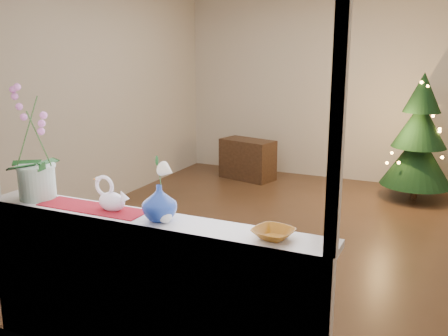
# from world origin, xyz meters

# --- Properties ---
(ground) EXTENTS (5.00, 5.00, 0.00)m
(ground) POSITION_xyz_m (0.00, 0.00, 0.00)
(ground) COLOR #3D2919
(ground) RESTS_ON ground
(wall_back) EXTENTS (4.50, 0.10, 2.70)m
(wall_back) POSITION_xyz_m (0.00, 2.50, 1.35)
(wall_back) COLOR beige
(wall_back) RESTS_ON ground
(wall_front) EXTENTS (4.50, 0.10, 2.70)m
(wall_front) POSITION_xyz_m (0.00, -2.50, 1.35)
(wall_front) COLOR beige
(wall_front) RESTS_ON ground
(wall_left) EXTENTS (0.10, 5.00, 2.70)m
(wall_left) POSITION_xyz_m (-2.25, 0.00, 1.35)
(wall_left) COLOR beige
(wall_left) RESTS_ON ground
(window_apron) EXTENTS (2.20, 0.08, 0.88)m
(window_apron) POSITION_xyz_m (0.00, -2.46, 0.44)
(window_apron) COLOR white
(window_apron) RESTS_ON ground
(windowsill) EXTENTS (2.20, 0.26, 0.04)m
(windowsill) POSITION_xyz_m (0.00, -2.37, 0.90)
(windowsill) COLOR white
(windowsill) RESTS_ON window_apron
(window_frame) EXTENTS (2.22, 0.06, 1.60)m
(window_frame) POSITION_xyz_m (0.00, -2.47, 1.70)
(window_frame) COLOR white
(window_frame) RESTS_ON windowsill
(runner) EXTENTS (0.70, 0.20, 0.01)m
(runner) POSITION_xyz_m (-0.38, -2.37, 0.92)
(runner) COLOR maroon
(runner) RESTS_ON windowsill
(orchid_pot) EXTENTS (0.28, 0.28, 0.72)m
(orchid_pot) POSITION_xyz_m (-0.82, -2.35, 1.28)
(orchid_pot) COLOR silver
(orchid_pot) RESTS_ON windowsill
(swan) EXTENTS (0.25, 0.15, 0.20)m
(swan) POSITION_xyz_m (-0.24, -2.36, 1.02)
(swan) COLOR white
(swan) RESTS_ON windowsill
(blue_vase) EXTENTS (0.25, 0.25, 0.23)m
(blue_vase) POSITION_xyz_m (0.10, -2.38, 1.04)
(blue_vase) COLOR navy
(blue_vase) RESTS_ON windowsill
(lily) EXTENTS (0.13, 0.07, 0.18)m
(lily) POSITION_xyz_m (0.10, -2.38, 1.24)
(lily) COLOR silver
(lily) RESTS_ON blue_vase
(paperweight) EXTENTS (0.10, 0.10, 0.08)m
(paperweight) POSITION_xyz_m (0.16, -2.41, 0.96)
(paperweight) COLOR silver
(paperweight) RESTS_ON windowsill
(amber_dish) EXTENTS (0.21, 0.21, 0.04)m
(amber_dish) POSITION_xyz_m (0.77, -2.38, 0.94)
(amber_dish) COLOR #935712
(amber_dish) RESTS_ON windowsill
(xmas_tree) EXTENTS (1.09, 1.09, 1.58)m
(xmas_tree) POSITION_xyz_m (1.18, 1.87, 0.79)
(xmas_tree) COLOR black
(xmas_tree) RESTS_ON ground
(side_table) EXTENTS (0.84, 0.56, 0.58)m
(side_table) POSITION_xyz_m (-1.11, 1.92, 0.29)
(side_table) COLOR black
(side_table) RESTS_ON ground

